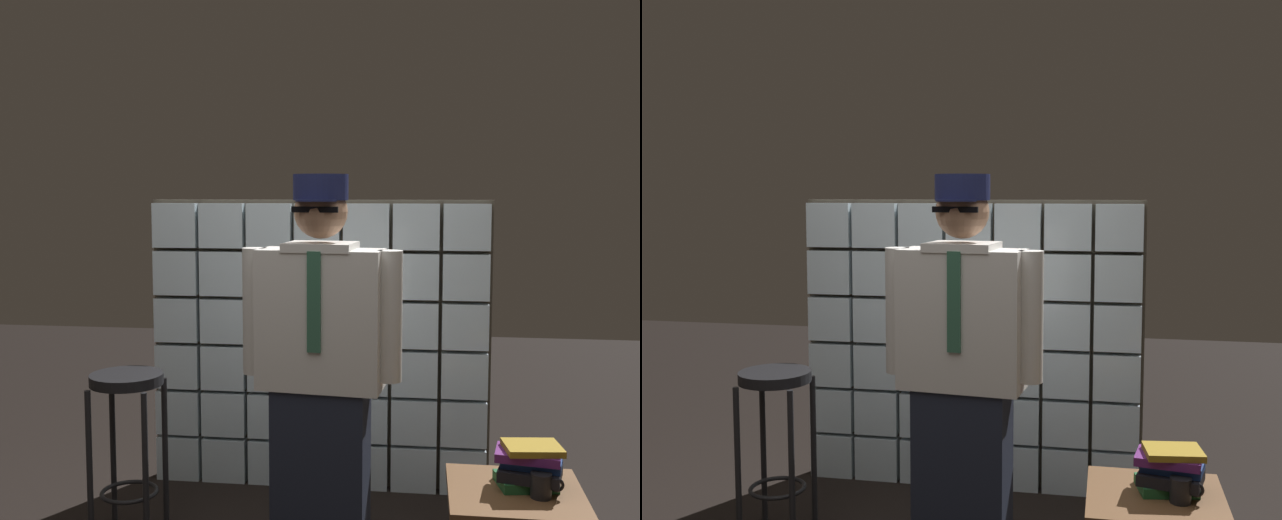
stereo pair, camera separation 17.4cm
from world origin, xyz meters
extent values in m
cube|color=silver|center=(-0.81, 1.44, 0.12)|extent=(0.25, 0.08, 0.25)
cube|color=silver|center=(-0.54, 1.44, 0.12)|extent=(0.25, 0.08, 0.25)
cube|color=silver|center=(-0.27, 1.44, 0.12)|extent=(0.25, 0.08, 0.25)
cube|color=silver|center=(0.00, 1.44, 0.12)|extent=(0.25, 0.08, 0.25)
cube|color=silver|center=(0.27, 1.44, 0.12)|extent=(0.25, 0.08, 0.25)
cube|color=silver|center=(0.54, 1.44, 0.12)|extent=(0.25, 0.08, 0.25)
cube|color=silver|center=(0.81, 1.44, 0.12)|extent=(0.25, 0.08, 0.25)
cube|color=silver|center=(-0.81, 1.44, 0.39)|extent=(0.25, 0.08, 0.25)
cube|color=silver|center=(-0.54, 1.44, 0.39)|extent=(0.25, 0.08, 0.25)
cube|color=silver|center=(-0.27, 1.44, 0.39)|extent=(0.25, 0.08, 0.25)
cube|color=silver|center=(0.00, 1.44, 0.39)|extent=(0.25, 0.08, 0.25)
cube|color=silver|center=(0.27, 1.44, 0.39)|extent=(0.25, 0.08, 0.25)
cube|color=silver|center=(0.54, 1.44, 0.39)|extent=(0.25, 0.08, 0.25)
cube|color=silver|center=(0.81, 1.44, 0.39)|extent=(0.25, 0.08, 0.25)
cube|color=silver|center=(-0.81, 1.44, 0.66)|extent=(0.25, 0.08, 0.25)
cube|color=silver|center=(-0.54, 1.44, 0.66)|extent=(0.25, 0.08, 0.25)
cube|color=silver|center=(-0.27, 1.44, 0.66)|extent=(0.25, 0.08, 0.25)
cube|color=silver|center=(0.00, 1.44, 0.66)|extent=(0.25, 0.08, 0.25)
cube|color=silver|center=(0.27, 1.44, 0.66)|extent=(0.25, 0.08, 0.25)
cube|color=silver|center=(0.54, 1.44, 0.66)|extent=(0.25, 0.08, 0.25)
cube|color=silver|center=(0.81, 1.44, 0.66)|extent=(0.25, 0.08, 0.25)
cube|color=silver|center=(-0.81, 1.44, 0.93)|extent=(0.25, 0.08, 0.25)
cube|color=silver|center=(-0.54, 1.44, 0.93)|extent=(0.25, 0.08, 0.25)
cube|color=silver|center=(-0.27, 1.44, 0.93)|extent=(0.25, 0.08, 0.25)
cube|color=silver|center=(0.00, 1.44, 0.93)|extent=(0.25, 0.08, 0.25)
cube|color=silver|center=(0.27, 1.44, 0.93)|extent=(0.25, 0.08, 0.25)
cube|color=silver|center=(0.54, 1.44, 0.93)|extent=(0.25, 0.08, 0.25)
cube|color=silver|center=(0.81, 1.44, 0.93)|extent=(0.25, 0.08, 0.25)
cube|color=silver|center=(-0.81, 1.44, 1.20)|extent=(0.25, 0.08, 0.25)
cube|color=silver|center=(-0.54, 1.44, 1.20)|extent=(0.25, 0.08, 0.25)
cube|color=silver|center=(-0.27, 1.44, 1.20)|extent=(0.25, 0.08, 0.25)
cube|color=silver|center=(0.00, 1.44, 1.20)|extent=(0.25, 0.08, 0.25)
cube|color=silver|center=(0.27, 1.44, 1.20)|extent=(0.25, 0.08, 0.25)
cube|color=silver|center=(0.54, 1.44, 1.20)|extent=(0.25, 0.08, 0.25)
cube|color=silver|center=(0.81, 1.44, 1.20)|extent=(0.25, 0.08, 0.25)
cube|color=silver|center=(-0.81, 1.44, 1.47)|extent=(0.25, 0.08, 0.25)
cube|color=silver|center=(-0.54, 1.44, 1.47)|extent=(0.25, 0.08, 0.25)
cube|color=silver|center=(-0.27, 1.44, 1.47)|extent=(0.25, 0.08, 0.25)
cube|color=silver|center=(0.00, 1.44, 1.47)|extent=(0.25, 0.08, 0.25)
cube|color=silver|center=(0.27, 1.44, 1.47)|extent=(0.25, 0.08, 0.25)
cube|color=silver|center=(0.54, 1.44, 1.47)|extent=(0.25, 0.08, 0.25)
cube|color=silver|center=(0.81, 1.44, 1.47)|extent=(0.25, 0.08, 0.25)
cube|color=#4C4438|center=(0.00, 1.49, 0.80)|extent=(1.90, 0.02, 1.63)
cube|color=#1E2333|center=(0.15, 0.44, 0.42)|extent=(0.42, 0.24, 0.83)
cube|color=silver|center=(0.15, 0.44, 1.12)|extent=(0.54, 0.28, 0.59)
cube|color=#33664C|center=(0.14, 0.32, 1.21)|extent=(0.06, 0.02, 0.41)
cube|color=silver|center=(0.15, 0.44, 1.43)|extent=(0.31, 0.26, 0.04)
sphere|color=#A87A5B|center=(0.15, 0.44, 1.57)|extent=(0.22, 0.22, 0.22)
ellipsoid|color=black|center=(0.15, 0.39, 1.54)|extent=(0.15, 0.09, 0.10)
cube|color=black|center=(0.14, 0.34, 1.59)|extent=(0.19, 0.03, 0.02)
cylinder|color=#191E47|center=(0.14, 0.36, 1.62)|extent=(0.18, 0.18, 0.01)
cylinder|color=#191E47|center=(0.15, 0.44, 1.68)|extent=(0.23, 0.23, 0.11)
cylinder|color=silver|center=(0.44, 0.41, 1.15)|extent=(0.11, 0.11, 0.54)
cylinder|color=silver|center=(-0.14, 0.47, 1.15)|extent=(0.11, 0.11, 0.54)
cylinder|color=black|center=(-0.79, 0.64, 0.79)|extent=(0.34, 0.34, 0.05)
torus|color=black|center=(-0.79, 0.64, 0.24)|extent=(0.27, 0.27, 0.02)
cylinder|color=black|center=(-0.92, 0.51, 0.38)|extent=(0.03, 0.03, 0.76)
cylinder|color=black|center=(-0.65, 0.51, 0.38)|extent=(0.03, 0.03, 0.76)
cylinder|color=black|center=(-0.92, 0.77, 0.38)|extent=(0.03, 0.03, 0.76)
cylinder|color=black|center=(-0.65, 0.77, 0.38)|extent=(0.03, 0.03, 0.76)
cube|color=brown|center=(0.94, 0.26, 0.48)|extent=(0.52, 0.52, 0.04)
cube|color=#1E592D|center=(0.99, 0.30, 0.52)|extent=(0.24, 0.21, 0.04)
cube|color=black|center=(1.00, 0.29, 0.56)|extent=(0.27, 0.24, 0.04)
cube|color=navy|center=(1.01, 0.30, 0.60)|extent=(0.25, 0.20, 0.03)
cube|color=#591E66|center=(0.99, 0.29, 0.63)|extent=(0.27, 0.20, 0.03)
cube|color=olive|center=(1.01, 0.29, 0.66)|extent=(0.23, 0.20, 0.03)
cylinder|color=black|center=(1.03, 0.20, 0.55)|extent=(0.08, 0.08, 0.09)
torus|color=black|center=(1.09, 0.20, 0.55)|extent=(0.06, 0.01, 0.06)
camera|label=1|loc=(0.57, -2.67, 1.67)|focal=42.65mm
camera|label=2|loc=(0.74, -2.64, 1.67)|focal=42.65mm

